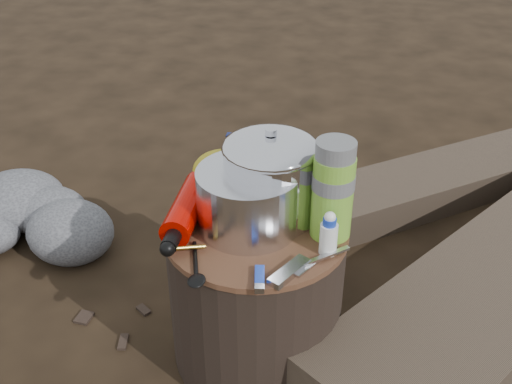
% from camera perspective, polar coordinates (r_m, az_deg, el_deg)
% --- Properties ---
extents(ground, '(60.00, 60.00, 0.00)m').
position_cam_1_polar(ground, '(1.65, 0.00, -14.31)').
color(ground, black).
rests_on(ground, ground).
extents(stump, '(0.41, 0.41, 0.38)m').
position_cam_1_polar(stump, '(1.52, 0.00, -9.30)').
color(stump, black).
rests_on(stump, ground).
extents(log_small, '(1.25, 1.03, 0.11)m').
position_cam_1_polar(log_small, '(2.27, 15.63, 0.65)').
color(log_small, '#3E3126').
rests_on(log_small, ground).
extents(foil_windscreen, '(0.23, 0.23, 0.14)m').
position_cam_1_polar(foil_windscreen, '(1.37, -0.71, -0.68)').
color(foil_windscreen, silver).
rests_on(foil_windscreen, stump).
extents(camping_pot, '(0.21, 0.21, 0.21)m').
position_cam_1_polar(camping_pot, '(1.39, 1.33, 1.47)').
color(camping_pot, silver).
rests_on(camping_pot, stump).
extents(fuel_bottle, '(0.07, 0.28, 0.07)m').
position_cam_1_polar(fuel_bottle, '(1.41, -6.39, -1.48)').
color(fuel_bottle, '#C60800').
rests_on(fuel_bottle, stump).
extents(thermos, '(0.09, 0.09, 0.23)m').
position_cam_1_polar(thermos, '(1.33, 7.11, 0.17)').
color(thermos, '#79B733').
rests_on(thermos, stump).
extents(travel_mug, '(0.08, 0.08, 0.11)m').
position_cam_1_polar(travel_mug, '(1.45, 5.98, 0.52)').
color(travel_mug, black).
rests_on(travel_mug, stump).
extents(stuff_sack, '(0.16, 0.13, 0.11)m').
position_cam_1_polar(stuff_sack, '(1.50, -2.89, 1.83)').
color(stuff_sack, gold).
rests_on(stuff_sack, stump).
extents(food_pouch, '(0.12, 0.04, 0.15)m').
position_cam_1_polar(food_pouch, '(1.50, -0.55, 2.62)').
color(food_pouch, '#0E1850').
rests_on(food_pouch, stump).
extents(lighter, '(0.03, 0.08, 0.01)m').
position_cam_1_polar(lighter, '(1.25, 0.34, -7.78)').
color(lighter, '#1C3CBC').
rests_on(lighter, stump).
extents(multitool, '(0.08, 0.11, 0.02)m').
position_cam_1_polar(multitool, '(1.27, 3.08, -7.36)').
color(multitool, '#ABABB0').
rests_on(multitool, stump).
extents(pot_grabber, '(0.11, 0.13, 0.01)m').
position_cam_1_polar(pot_grabber, '(1.30, 5.67, -6.22)').
color(pot_grabber, '#ABABB0').
rests_on(pot_grabber, stump).
extents(spork, '(0.07, 0.15, 0.01)m').
position_cam_1_polar(spork, '(1.30, -5.62, -6.28)').
color(spork, black).
rests_on(spork, stump).
extents(squeeze_bottle, '(0.04, 0.04, 0.09)m').
position_cam_1_polar(squeeze_bottle, '(1.31, 6.72, -3.97)').
color(squeeze_bottle, white).
rests_on(squeeze_bottle, stump).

